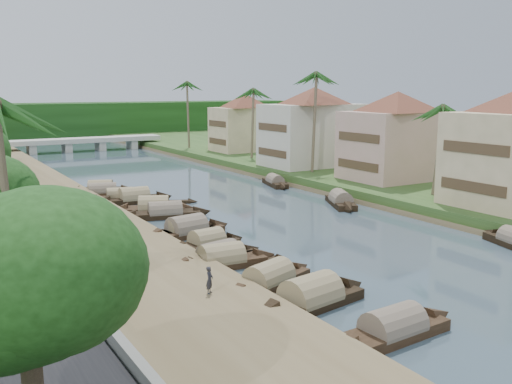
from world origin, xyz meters
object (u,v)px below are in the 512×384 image
person_near (210,280)px  sampan_1 (311,299)px  bridge (84,142)px  sampan_0 (393,330)px

person_near → sampan_1: bearing=-73.6°
sampan_1 → person_near: person_near is taller
bridge → person_near: 80.53m
bridge → sampan_0: bridge is taller
person_near → sampan_0: bearing=-99.0°
sampan_1 → bridge: bearing=73.9°
sampan_0 → sampan_1: 5.14m
bridge → person_near: bridge is taller
sampan_0 → bridge: bearing=81.0°
sampan_0 → sampan_1: (-0.88, 5.07, 0.01)m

